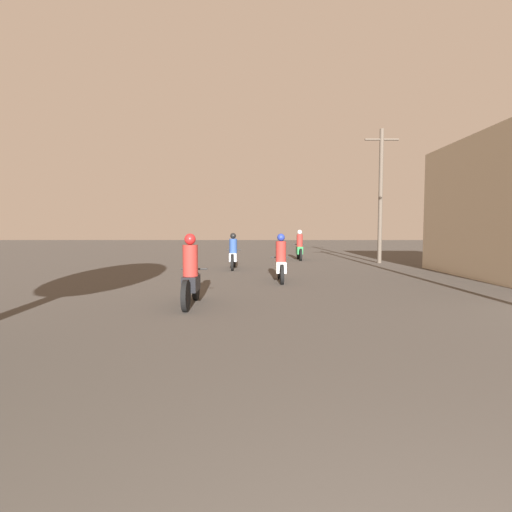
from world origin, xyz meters
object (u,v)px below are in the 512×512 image
at_px(motorcycle_black, 192,277).
at_px(utility_pole_far, 382,193).
at_px(motorcycle_green, 300,248).
at_px(motorcycle_white, 282,263).
at_px(motorcycle_silver, 234,255).

relative_size(motorcycle_black, utility_pole_far, 0.31).
distance_m(motorcycle_green, utility_pole_far, 4.97).
bearing_deg(motorcycle_white, motorcycle_green, 79.50).
height_order(motorcycle_white, motorcycle_green, motorcycle_green).
xyz_separation_m(motorcycle_silver, motorcycle_green, (3.26, 4.84, 0.04)).
bearing_deg(utility_pole_far, motorcycle_black, -124.28).
bearing_deg(motorcycle_silver, utility_pole_far, 20.96).
height_order(motorcycle_green, utility_pole_far, utility_pole_far).
bearing_deg(motorcycle_green, motorcycle_white, -104.31).
relative_size(motorcycle_white, utility_pole_far, 0.30).
bearing_deg(motorcycle_green, utility_pole_far, -31.90).
relative_size(motorcycle_silver, utility_pole_far, 0.33).
relative_size(motorcycle_white, motorcycle_silver, 0.89).
distance_m(motorcycle_black, motorcycle_green, 13.31).
bearing_deg(motorcycle_black, motorcycle_silver, 89.03).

